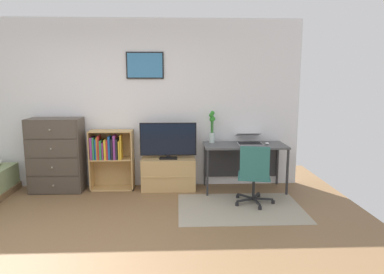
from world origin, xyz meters
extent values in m
plane|color=brown|center=(0.00, 0.00, 0.00)|extent=(7.20, 7.20, 0.00)
cube|color=white|center=(0.00, 2.43, 1.35)|extent=(6.12, 0.06, 2.70)
cube|color=black|center=(0.55, 2.38, 1.97)|extent=(0.59, 0.02, 0.42)
cube|color=teal|center=(0.55, 2.37, 1.97)|extent=(0.55, 0.01, 0.38)
cube|color=#9E937F|center=(1.92, 1.27, 0.00)|extent=(1.70, 1.20, 0.01)
cube|color=#4C4238|center=(-0.84, 2.16, 0.58)|extent=(0.81, 0.42, 1.16)
cube|color=#493F35|center=(-0.84, 1.94, 0.15)|extent=(0.77, 0.01, 0.27)
sphere|color=#A59E8C|center=(-0.84, 1.93, 0.15)|extent=(0.03, 0.03, 0.03)
cube|color=#493F35|center=(-0.84, 1.94, 0.44)|extent=(0.77, 0.01, 0.27)
sphere|color=#A59E8C|center=(-0.84, 1.93, 0.44)|extent=(0.03, 0.03, 0.03)
cube|color=#493F35|center=(-0.84, 1.94, 0.72)|extent=(0.77, 0.01, 0.27)
sphere|color=#A59E8C|center=(-0.84, 1.93, 0.72)|extent=(0.03, 0.03, 0.03)
cube|color=#493F35|center=(-0.84, 1.94, 1.01)|extent=(0.77, 0.01, 0.27)
sphere|color=#A59E8C|center=(-0.84, 1.93, 1.01)|extent=(0.03, 0.03, 0.03)
cube|color=tan|center=(-0.32, 2.22, 0.48)|extent=(0.02, 0.30, 0.95)
cube|color=tan|center=(0.34, 2.22, 0.48)|extent=(0.02, 0.30, 0.95)
cube|color=tan|center=(0.01, 2.22, 0.01)|extent=(0.68, 0.30, 0.02)
cube|color=tan|center=(0.01, 2.22, 0.50)|extent=(0.64, 0.30, 0.02)
cube|color=tan|center=(0.01, 2.22, 0.94)|extent=(0.64, 0.30, 0.02)
cube|color=tan|center=(0.01, 2.37, 0.48)|extent=(0.68, 0.01, 0.95)
cube|color=#8C388C|center=(-0.29, 2.20, 0.68)|extent=(0.03, 0.24, 0.35)
cube|color=#2D8C4C|center=(-0.25, 2.17, 0.68)|extent=(0.03, 0.17, 0.35)
cube|color=#1E519E|center=(-0.22, 2.18, 0.67)|extent=(0.02, 0.21, 0.33)
cube|color=orange|center=(-0.20, 2.19, 0.68)|extent=(0.02, 0.23, 0.35)
cube|color=red|center=(-0.17, 2.17, 0.69)|extent=(0.02, 0.18, 0.38)
cube|color=#2D8C4C|center=(-0.14, 2.18, 0.66)|extent=(0.03, 0.21, 0.30)
cube|color=#8C388C|center=(-0.11, 2.16, 0.64)|extent=(0.02, 0.17, 0.27)
cube|color=gold|center=(-0.07, 2.18, 0.66)|extent=(0.03, 0.20, 0.31)
cube|color=red|center=(-0.04, 2.19, 0.66)|extent=(0.02, 0.23, 0.31)
cube|color=#1E519E|center=(-0.01, 2.17, 0.69)|extent=(0.03, 0.18, 0.37)
cube|color=black|center=(0.03, 2.17, 0.67)|extent=(0.03, 0.18, 0.33)
cube|color=#8C388C|center=(0.07, 2.19, 0.70)|extent=(0.03, 0.21, 0.38)
cube|color=black|center=(0.11, 2.20, 0.67)|extent=(0.03, 0.23, 0.32)
cube|color=gold|center=(0.14, 2.20, 0.65)|extent=(0.02, 0.24, 0.29)
cube|color=gold|center=(0.17, 2.17, 0.70)|extent=(0.02, 0.17, 0.38)
cube|color=tan|center=(0.91, 2.17, 0.25)|extent=(0.85, 0.40, 0.50)
cube|color=tan|center=(0.91, 1.97, 0.25)|extent=(0.85, 0.01, 0.02)
cube|color=black|center=(0.91, 2.15, 0.51)|extent=(0.28, 0.16, 0.02)
cube|color=black|center=(0.91, 2.15, 0.55)|extent=(0.06, 0.04, 0.05)
cube|color=black|center=(0.91, 2.15, 0.82)|extent=(0.89, 0.02, 0.52)
cube|color=black|center=(0.91, 2.14, 0.82)|extent=(0.86, 0.01, 0.49)
cube|color=#4C4C4F|center=(2.12, 2.07, 0.72)|extent=(1.28, 0.60, 0.03)
cube|color=#2D2D30|center=(1.51, 1.80, 0.35)|extent=(0.03, 0.03, 0.71)
cube|color=#2D2D30|center=(2.73, 1.80, 0.35)|extent=(0.03, 0.03, 0.71)
cube|color=#2D2D30|center=(1.51, 2.34, 0.35)|extent=(0.03, 0.03, 0.71)
cube|color=#2D2D30|center=(2.73, 2.34, 0.35)|extent=(0.03, 0.03, 0.71)
cube|color=#2D2D30|center=(2.12, 2.36, 0.39)|extent=(1.22, 0.02, 0.50)
cylinder|color=#232326|center=(2.41, 1.42, 0.03)|extent=(0.05, 0.05, 0.05)
cube|color=#232326|center=(2.28, 1.45, 0.07)|extent=(0.28, 0.08, 0.02)
cylinder|color=#232326|center=(2.28, 1.72, 0.03)|extent=(0.05, 0.05, 0.05)
cube|color=#232326|center=(2.21, 1.60, 0.07)|extent=(0.16, 0.26, 0.02)
cylinder|color=#232326|center=(1.95, 1.68, 0.03)|extent=(0.05, 0.05, 0.05)
cube|color=#232326|center=(2.04, 1.58, 0.07)|extent=(0.21, 0.23, 0.02)
cylinder|color=#232326|center=(1.89, 1.36, 0.03)|extent=(0.05, 0.05, 0.05)
cube|color=#232326|center=(2.01, 1.41, 0.07)|extent=(0.27, 0.14, 0.02)
cylinder|color=#232326|center=(2.17, 1.20, 0.03)|extent=(0.05, 0.05, 0.05)
cube|color=#232326|center=(2.16, 1.33, 0.07)|extent=(0.06, 0.28, 0.02)
cylinder|color=#232326|center=(2.14, 1.47, 0.23)|extent=(0.04, 0.04, 0.30)
cube|color=#2D6B66|center=(2.14, 1.47, 0.40)|extent=(0.52, 0.52, 0.03)
cube|color=#2D6B66|center=(2.10, 1.28, 0.64)|extent=(0.40, 0.11, 0.45)
cube|color=#B7B7BC|center=(2.20, 2.11, 0.75)|extent=(0.39, 0.27, 0.01)
cube|color=black|center=(2.20, 2.11, 0.75)|extent=(0.36, 0.24, 0.00)
cube|color=#B7B7BC|center=(2.21, 2.27, 0.87)|extent=(0.39, 0.25, 0.07)
cube|color=black|center=(2.21, 2.27, 0.87)|extent=(0.37, 0.23, 0.06)
ellipsoid|color=silver|center=(2.47, 2.07, 0.76)|extent=(0.06, 0.10, 0.03)
cylinder|color=silver|center=(1.61, 2.26, 0.82)|extent=(0.09, 0.09, 0.16)
cylinder|color=#3D8438|center=(1.63, 2.27, 0.96)|extent=(0.01, 0.01, 0.34)
sphere|color=#308B2C|center=(1.63, 2.27, 1.13)|extent=(0.07, 0.07, 0.07)
cylinder|color=#3D8438|center=(1.62, 2.27, 0.96)|extent=(0.01, 0.01, 0.35)
sphere|color=#308B2C|center=(1.62, 2.27, 1.14)|extent=(0.07, 0.07, 0.07)
cylinder|color=#3D8438|center=(1.61, 2.27, 0.95)|extent=(0.01, 0.01, 0.32)
sphere|color=#308B2C|center=(1.61, 2.27, 1.11)|extent=(0.07, 0.07, 0.07)
cylinder|color=#3D8438|center=(1.60, 2.26, 0.99)|extent=(0.01, 0.01, 0.40)
sphere|color=#308B2C|center=(1.60, 2.26, 1.18)|extent=(0.07, 0.07, 0.07)
cylinder|color=#3D8438|center=(1.62, 2.26, 1.00)|extent=(0.01, 0.01, 0.43)
sphere|color=#308B2C|center=(1.62, 2.26, 1.22)|extent=(0.07, 0.07, 0.07)
camera|label=1|loc=(1.07, -3.28, 1.76)|focal=32.72mm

